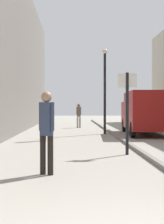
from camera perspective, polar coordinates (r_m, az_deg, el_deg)
ground_plane at (r=14.81m, az=0.68°, el=-4.95°), size 80.00×80.00×0.00m
kerb_strip at (r=14.96m, az=6.76°, el=-4.67°), size 0.16×40.00×0.12m
pedestrian_main_foreground at (r=14.26m, az=-7.04°, el=-1.26°), size 0.33×0.22×1.69m
pedestrian_mid_block at (r=23.01m, az=-0.59°, el=-0.33°), size 0.35×0.23×1.75m
pedestrian_far_crossing at (r=7.13m, az=-6.38°, el=-2.63°), size 0.35×0.28×1.86m
delivery_van at (r=17.67m, az=11.35°, el=0.04°), size 2.41×5.56×2.31m
street_sign_post at (r=10.13m, az=8.12°, el=1.08°), size 0.60×0.10×2.60m
lamp_post at (r=17.84m, az=4.12°, el=4.80°), size 0.28×0.28×4.76m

